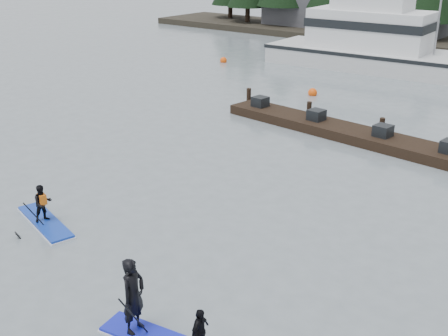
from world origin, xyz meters
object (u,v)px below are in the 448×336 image
Objects in this scene: floating_dock at (352,134)px; fishing_boat_large at (390,59)px; paddleboard_solo at (44,211)px; paddleboard_duo at (155,315)px.

fishing_boat_large is at bearing 113.07° from floating_dock.
floating_dock is at bearing -75.57° from fishing_boat_large.
paddleboard_duo reaches higher than paddleboard_solo.
paddleboard_duo is at bearing -73.45° from floating_dock.
paddleboard_solo is 7.02m from paddleboard_duo.
fishing_boat_large is 31.94m from paddleboard_duo.
fishing_boat_large is 29.13m from paddleboard_solo.
fishing_boat_large is 5.82× the size of paddleboard_duo.
fishing_boat_large reaches higher than paddleboard_duo.
fishing_boat_large is 6.06× the size of paddleboard_solo.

